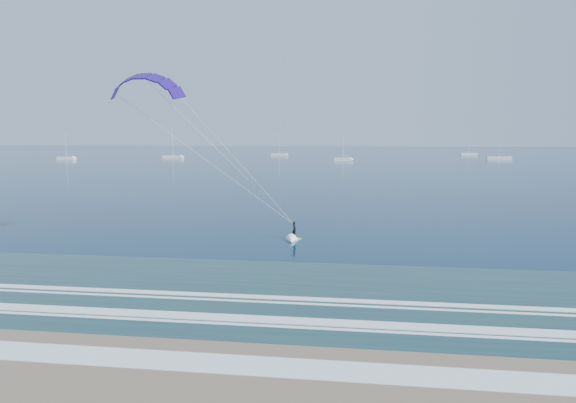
{
  "coord_description": "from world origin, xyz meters",
  "views": [
    {
      "loc": [
        7.82,
        -22.27,
        10.54
      ],
      "look_at": [
        1.48,
        24.32,
        4.4
      ],
      "focal_mm": 32.0,
      "sensor_mm": 36.0,
      "label": 1
    }
  ],
  "objects_px": {
    "sailboat_2": "(279,154)",
    "sailboat_4": "(469,154)",
    "sailboat_3": "(343,159)",
    "sailboat_5": "(499,158)",
    "kitesurfer_rig": "(223,155)",
    "sailboat_1": "(173,157)",
    "sailboat_0": "(66,158)"
  },
  "relations": [
    {
      "from": "kitesurfer_rig",
      "to": "sailboat_0",
      "type": "bearing_deg",
      "value": 125.17
    },
    {
      "from": "sailboat_3",
      "to": "sailboat_5",
      "type": "relative_size",
      "value": 0.74
    },
    {
      "from": "kitesurfer_rig",
      "to": "sailboat_1",
      "type": "bearing_deg",
      "value": 111.79
    },
    {
      "from": "sailboat_4",
      "to": "kitesurfer_rig",
      "type": "bearing_deg",
      "value": -106.87
    },
    {
      "from": "sailboat_0",
      "to": "sailboat_3",
      "type": "bearing_deg",
      "value": 2.64
    },
    {
      "from": "kitesurfer_rig",
      "to": "sailboat_0",
      "type": "distance_m",
      "value": 191.56
    },
    {
      "from": "kitesurfer_rig",
      "to": "sailboat_0",
      "type": "relative_size",
      "value": 1.68
    },
    {
      "from": "kitesurfer_rig",
      "to": "sailboat_5",
      "type": "xyz_separation_m",
      "value": [
        72.61,
        183.86,
        -7.96
      ]
    },
    {
      "from": "sailboat_3",
      "to": "sailboat_5",
      "type": "distance_m",
      "value": 69.58
    },
    {
      "from": "kitesurfer_rig",
      "to": "sailboat_1",
      "type": "xyz_separation_m",
      "value": [
        -69.81,
        174.59,
        -7.97
      ]
    },
    {
      "from": "sailboat_3",
      "to": "sailboat_4",
      "type": "bearing_deg",
      "value": 46.52
    },
    {
      "from": "sailboat_1",
      "to": "sailboat_2",
      "type": "distance_m",
      "value": 54.52
    },
    {
      "from": "sailboat_2",
      "to": "sailboat_4",
      "type": "distance_m",
      "value": 97.71
    },
    {
      "from": "sailboat_0",
      "to": "sailboat_1",
      "type": "relative_size",
      "value": 0.84
    },
    {
      "from": "sailboat_2",
      "to": "sailboat_4",
      "type": "xyz_separation_m",
      "value": [
        95.69,
        19.77,
        0.0
      ]
    },
    {
      "from": "sailboat_2",
      "to": "sailboat_3",
      "type": "xyz_separation_m",
      "value": [
        33.27,
        -46.06,
        -0.0
      ]
    },
    {
      "from": "sailboat_2",
      "to": "sailboat_5",
      "type": "height_order",
      "value": "sailboat_5"
    },
    {
      "from": "sailboat_1",
      "to": "kitesurfer_rig",
      "type": "bearing_deg",
      "value": -68.21
    },
    {
      "from": "sailboat_3",
      "to": "kitesurfer_rig",
      "type": "bearing_deg",
      "value": -92.34
    },
    {
      "from": "sailboat_1",
      "to": "sailboat_2",
      "type": "relative_size",
      "value": 1.15
    },
    {
      "from": "sailboat_4",
      "to": "sailboat_5",
      "type": "height_order",
      "value": "sailboat_5"
    },
    {
      "from": "sailboat_1",
      "to": "sailboat_2",
      "type": "bearing_deg",
      "value": 37.67
    },
    {
      "from": "sailboat_4",
      "to": "sailboat_0",
      "type": "bearing_deg",
      "value": -158.33
    },
    {
      "from": "sailboat_3",
      "to": "sailboat_0",
      "type": "bearing_deg",
      "value": -177.36
    },
    {
      "from": "kitesurfer_rig",
      "to": "sailboat_4",
      "type": "relative_size",
      "value": 1.64
    },
    {
      "from": "sailboat_4",
      "to": "sailboat_5",
      "type": "distance_m",
      "value": 43.96
    },
    {
      "from": "kitesurfer_rig",
      "to": "sailboat_2",
      "type": "distance_m",
      "value": 209.76
    },
    {
      "from": "sailboat_3",
      "to": "sailboat_4",
      "type": "relative_size",
      "value": 0.92
    },
    {
      "from": "sailboat_3",
      "to": "sailboat_5",
      "type": "xyz_separation_m",
      "value": [
        66.0,
        22.02,
        0.02
      ]
    },
    {
      "from": "sailboat_0",
      "to": "sailboat_1",
      "type": "xyz_separation_m",
      "value": [
        40.42,
        18.14,
        0.01
      ]
    },
    {
      "from": "sailboat_2",
      "to": "sailboat_4",
      "type": "height_order",
      "value": "sailboat_2"
    },
    {
      "from": "sailboat_2",
      "to": "sailboat_5",
      "type": "distance_m",
      "value": 102.14
    }
  ]
}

